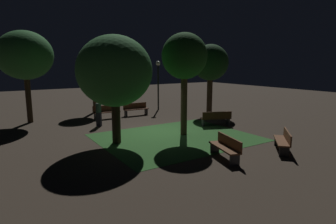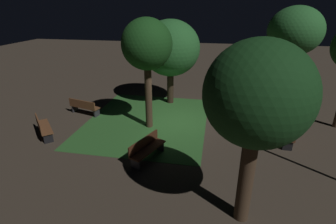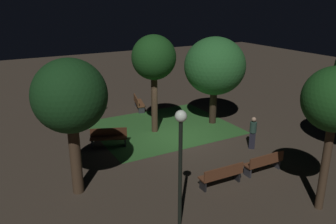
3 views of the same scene
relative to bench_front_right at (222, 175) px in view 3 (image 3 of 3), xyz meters
The scene contains 13 objects.
ground_plane 5.12m from the bench_front_right, 77.48° to the left, with size 60.00×60.00×0.00m, color #3D3328.
grass_lawn 6.79m from the bench_front_right, 81.21° to the left, with size 7.47×6.16×0.01m, color #2D6028.
bench_front_right is the anchor object (origin of this frame).
bench_near_trees 2.21m from the bench_front_right, ahead, with size 1.81×0.51×0.88m.
bench_back_row 10.41m from the bench_front_right, 83.56° to the left, with size 0.94×1.86×0.88m.
bench_path_side 11.10m from the bench_front_right, 98.06° to the left, with size 1.65×1.58×0.88m.
bench_by_lamp 6.29m from the bench_front_right, 113.48° to the left, with size 1.85×1.12×0.88m.
tree_near_wall 7.71m from the bench_front_right, 56.65° to the left, with size 3.42×3.42×4.97m.
tree_back_left 7.32m from the bench_front_right, 86.78° to the left, with size 2.30×2.30×5.23m.
tree_lawn_side 4.90m from the bench_front_right, 53.81° to the right, with size 2.11×2.11×5.00m.
tree_left_canopy 6.36m from the bench_front_right, 155.29° to the left, with size 2.61×2.61×5.08m.
lamp_post_plaza_west 3.69m from the bench_front_right, 154.47° to the right, with size 0.36×0.36×3.89m.
pedestrian 4.06m from the bench_front_right, 31.29° to the left, with size 0.34×0.34×1.61m.
Camera 3 is at (-8.68, -14.30, 6.99)m, focal length 36.82 mm.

